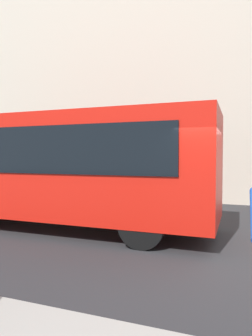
% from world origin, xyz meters
% --- Properties ---
extents(ground_plane, '(60.00, 60.00, 0.00)m').
position_xyz_m(ground_plane, '(0.00, 0.00, 0.00)').
color(ground_plane, '#2B2B2D').
extents(building_facade_far, '(28.00, 1.55, 12.00)m').
position_xyz_m(building_facade_far, '(-0.02, -6.80, 5.99)').
color(building_facade_far, beige).
rests_on(building_facade_far, ground_plane).
extents(red_bus, '(9.05, 2.54, 3.08)m').
position_xyz_m(red_bus, '(4.96, -0.60, 1.68)').
color(red_bus, red).
rests_on(red_bus, ground_plane).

